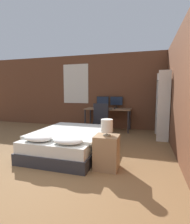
{
  "coord_description": "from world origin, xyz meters",
  "views": [
    {
      "loc": [
        1.3,
        -2.07,
        1.36
      ],
      "look_at": [
        -0.16,
        2.82,
        0.75
      ],
      "focal_mm": 28.0,
      "sensor_mm": 36.0,
      "label": 1
    }
  ],
  "objects_px": {
    "computer_mouse": "(115,109)",
    "office_chair": "(102,123)",
    "monitor_left": "(103,101)",
    "keyboard": "(106,109)",
    "monitor_right": "(116,101)",
    "bedside_lamp": "(107,126)",
    "desk": "(108,111)",
    "bed": "(70,141)",
    "nightstand": "(107,152)",
    "bookshelf": "(163,103)"
  },
  "relations": [
    {
      "from": "computer_mouse",
      "to": "office_chair",
      "type": "bearing_deg",
      "value": -118.58
    },
    {
      "from": "monitor_left",
      "to": "keyboard",
      "type": "xyz_separation_m",
      "value": [
        0.25,
        -0.49,
        -0.22
      ]
    },
    {
      "from": "monitor_left",
      "to": "monitor_right",
      "type": "height_order",
      "value": "same"
    },
    {
      "from": "bedside_lamp",
      "to": "desk",
      "type": "bearing_deg",
      "value": 102.06
    },
    {
      "from": "bedside_lamp",
      "to": "monitor_left",
      "type": "xyz_separation_m",
      "value": [
        -0.9,
        3.27,
        0.23
      ]
    },
    {
      "from": "bed",
      "to": "monitor_left",
      "type": "height_order",
      "value": "monitor_left"
    },
    {
      "from": "nightstand",
      "to": "bed",
      "type": "bearing_deg",
      "value": 149.32
    },
    {
      "from": "keyboard",
      "to": "monitor_left",
      "type": "bearing_deg",
      "value": 117.06
    },
    {
      "from": "nightstand",
      "to": "desk",
      "type": "height_order",
      "value": "desk"
    },
    {
      "from": "nightstand",
      "to": "keyboard",
      "type": "distance_m",
      "value": 2.89
    },
    {
      "from": "monitor_right",
      "to": "bookshelf",
      "type": "distance_m",
      "value": 1.73
    },
    {
      "from": "bookshelf",
      "to": "bedside_lamp",
      "type": "bearing_deg",
      "value": -114.47
    },
    {
      "from": "keyboard",
      "to": "bookshelf",
      "type": "distance_m",
      "value": 1.79
    },
    {
      "from": "desk",
      "to": "monitor_left",
      "type": "height_order",
      "value": "monitor_left"
    },
    {
      "from": "office_chair",
      "to": "bookshelf",
      "type": "relative_size",
      "value": 0.52
    },
    {
      "from": "bookshelf",
      "to": "keyboard",
      "type": "bearing_deg",
      "value": 166.66
    },
    {
      "from": "bedside_lamp",
      "to": "keyboard",
      "type": "relative_size",
      "value": 0.75
    },
    {
      "from": "bed",
      "to": "nightstand",
      "type": "distance_m",
      "value": 1.14
    },
    {
      "from": "monitor_left",
      "to": "computer_mouse",
      "type": "relative_size",
      "value": 6.4
    },
    {
      "from": "monitor_left",
      "to": "computer_mouse",
      "type": "bearing_deg",
      "value": -42.75
    },
    {
      "from": "bookshelf",
      "to": "nightstand",
      "type": "bearing_deg",
      "value": -114.47
    },
    {
      "from": "monitor_right",
      "to": "computer_mouse",
      "type": "xyz_separation_m",
      "value": [
        0.03,
        -0.49,
        -0.22
      ]
    },
    {
      "from": "desk",
      "to": "bookshelf",
      "type": "height_order",
      "value": "bookshelf"
    },
    {
      "from": "bed",
      "to": "monitor_right",
      "type": "height_order",
      "value": "monitor_right"
    },
    {
      "from": "desk",
      "to": "office_chair",
      "type": "height_order",
      "value": "office_chair"
    },
    {
      "from": "monitor_left",
      "to": "keyboard",
      "type": "distance_m",
      "value": 0.6
    },
    {
      "from": "bed",
      "to": "nightstand",
      "type": "xyz_separation_m",
      "value": [
        0.98,
        -0.58,
        0.05
      ]
    },
    {
      "from": "keyboard",
      "to": "bookshelf",
      "type": "xyz_separation_m",
      "value": [
        1.72,
        -0.41,
        0.27
      ]
    },
    {
      "from": "bookshelf",
      "to": "office_chair",
      "type": "bearing_deg",
      "value": -175.95
    },
    {
      "from": "bedside_lamp",
      "to": "computer_mouse",
      "type": "relative_size",
      "value": 4.1
    },
    {
      "from": "bed",
      "to": "bedside_lamp",
      "type": "height_order",
      "value": "bedside_lamp"
    },
    {
      "from": "bedside_lamp",
      "to": "bookshelf",
      "type": "height_order",
      "value": "bookshelf"
    },
    {
      "from": "bed",
      "to": "monitor_left",
      "type": "bearing_deg",
      "value": 88.2
    },
    {
      "from": "monitor_left",
      "to": "office_chair",
      "type": "height_order",
      "value": "monitor_left"
    },
    {
      "from": "monitor_right",
      "to": "office_chair",
      "type": "relative_size",
      "value": 0.45
    },
    {
      "from": "computer_mouse",
      "to": "bookshelf",
      "type": "xyz_separation_m",
      "value": [
        1.44,
        -0.41,
        0.26
      ]
    },
    {
      "from": "computer_mouse",
      "to": "desk",
      "type": "bearing_deg",
      "value": 138.99
    },
    {
      "from": "nightstand",
      "to": "office_chair",
      "type": "xyz_separation_m",
      "value": [
        -0.65,
        2.24,
        0.1
      ]
    },
    {
      "from": "bed",
      "to": "computer_mouse",
      "type": "bearing_deg",
      "value": 74.32
    },
    {
      "from": "monitor_right",
      "to": "office_chair",
      "type": "bearing_deg",
      "value": -104.26
    },
    {
      "from": "nightstand",
      "to": "computer_mouse",
      "type": "distance_m",
      "value": 2.84
    },
    {
      "from": "monitor_right",
      "to": "keyboard",
      "type": "height_order",
      "value": "monitor_right"
    },
    {
      "from": "desk",
      "to": "monitor_left",
      "type": "xyz_separation_m",
      "value": [
        -0.25,
        0.25,
        0.32
      ]
    },
    {
      "from": "bedside_lamp",
      "to": "office_chair",
      "type": "height_order",
      "value": "office_chair"
    },
    {
      "from": "desk",
      "to": "bookshelf",
      "type": "bearing_deg",
      "value": -20.75
    },
    {
      "from": "monitor_right",
      "to": "keyboard",
      "type": "bearing_deg",
      "value": -117.06
    },
    {
      "from": "nightstand",
      "to": "monitor_right",
      "type": "xyz_separation_m",
      "value": [
        -0.39,
        3.27,
        0.7
      ]
    },
    {
      "from": "bed",
      "to": "nightstand",
      "type": "height_order",
      "value": "nightstand"
    },
    {
      "from": "monitor_left",
      "to": "office_chair",
      "type": "distance_m",
      "value": 1.21
    },
    {
      "from": "monitor_left",
      "to": "keyboard",
      "type": "relative_size",
      "value": 1.18
    }
  ]
}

